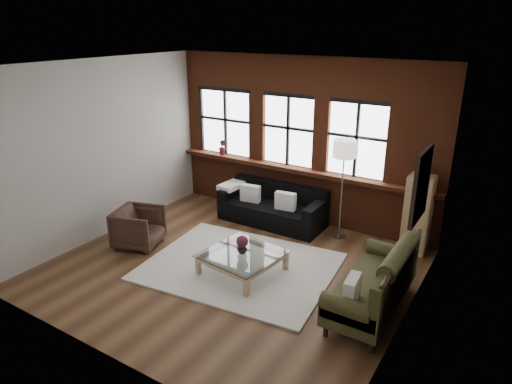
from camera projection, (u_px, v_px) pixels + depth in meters
The scene contains 26 objects.
floor at pixel (231, 268), 7.44m from camera, with size 5.50×5.50×0.00m, color #4C2F1B.
ceiling at pixel (227, 65), 6.32m from camera, with size 5.50×5.50×0.00m, color white.
wall_back at pixel (303, 140), 8.87m from camera, with size 5.50×5.50×0.00m, color #AFABA3.
wall_front at pixel (96, 237), 4.90m from camera, with size 5.50×5.50×0.00m, color #AFABA3.
wall_left at pixel (105, 149), 8.25m from camera, with size 5.00×5.00×0.00m, color #AFABA3.
wall_right at pixel (415, 213), 5.52m from camera, with size 5.00×5.00×0.00m, color #AFABA3.
brick_backwall at pixel (302, 141), 8.82m from camera, with size 5.50×0.12×3.20m, color maroon, non-canonical shape.
sill_ledge at pixel (299, 170), 8.95m from camera, with size 5.50×0.30×0.08m, color maroon.
window_left at pixel (226, 123), 9.67m from camera, with size 1.38×0.10×1.50m, color black, non-canonical shape.
window_mid at pixel (289, 131), 8.92m from camera, with size 1.38×0.10×1.50m, color black, non-canonical shape.
window_right at pixel (357, 141), 8.23m from camera, with size 1.38×0.10×1.50m, color black, non-canonical shape.
wall_poster at pixel (421, 186), 5.68m from camera, with size 0.05×0.74×0.94m, color black, non-canonical shape.
shag_rug at pixel (240, 266), 7.45m from camera, with size 2.96×2.33×0.03m, color silver.
dark_sofa at pixel (272, 205), 8.99m from camera, with size 2.08×0.84×0.75m, color black, non-canonical shape.
pillow_a at pixel (250, 193), 9.06m from camera, with size 0.40×0.14×0.34m, color white.
pillow_b at pixel (285, 201), 8.67m from camera, with size 0.40×0.14×0.34m, color white.
vintage_settee at pixel (373, 278), 6.18m from camera, with size 0.86×1.93×1.03m, color #363419, non-canonical shape.
pillow_settee at pixel (352, 289), 5.71m from camera, with size 0.14×0.38×0.34m, color white.
armchair at pixel (139, 227), 8.07m from camera, with size 0.75×0.77×0.70m, color #332119.
coffee_table at pixel (242, 263), 7.22m from camera, with size 1.10×1.10×0.37m, color tan, non-canonical shape.
vase at pixel (242, 248), 7.13m from camera, with size 0.16×0.16×0.17m, color #B2B2B2.
flowers at pixel (242, 242), 7.08m from camera, with size 0.19×0.19×0.19m, color #5E2034.
drawer_chest at pixel (418, 214), 7.77m from camera, with size 0.42×0.42×1.37m, color tan.
potted_plant_top at pixel (424, 166), 7.47m from camera, with size 0.32×0.28×0.36m, color #2D5923.
floor_lamp at pixel (342, 187), 8.12m from camera, with size 0.40×0.40×2.01m, color #A5A5A8, non-canonical shape.
sill_plant at pixel (223, 147), 9.74m from camera, with size 0.19×0.15×0.35m, color #5E2034.
Camera 1 is at (3.80, -5.33, 3.77)m, focal length 32.00 mm.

